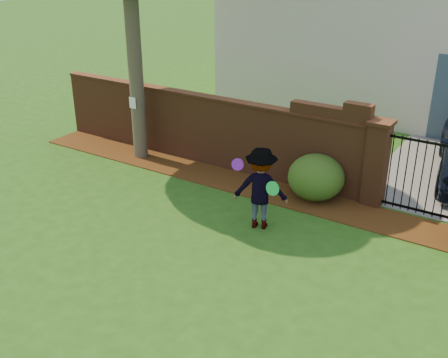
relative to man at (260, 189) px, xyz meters
The scene contains 11 objects.
ground 2.16m from the man, 115.33° to the right, with size 80.00×80.00×0.01m, color #245014.
mulch_bed 2.50m from the man, 139.51° to the left, with size 11.10×1.08×0.03m, color #3D210B.
brick_wall 3.61m from the man, 142.43° to the left, with size 8.70×0.31×2.16m.
pillar_left 2.69m from the man, 54.87° to the left, with size 0.50×0.50×1.88m.
iron_gate 3.44m from the man, 39.72° to the left, with size 1.78×0.03×1.60m.
house 10.46m from the man, 89.14° to the left, with size 12.40×6.40×6.30m.
paper_notice 4.72m from the man, 162.42° to the left, with size 0.20×0.01×0.28m, color white.
shrub_left 1.86m from the man, 77.36° to the left, with size 1.23×1.23×1.01m, color #224E17.
man is the anchor object (origin of this frame).
frisbee_purple 0.66m from the man, 153.42° to the right, with size 0.24×0.24×0.02m, color purple.
frisbee_green 0.40m from the man, 22.33° to the right, with size 0.28×0.28×0.03m, color green.
Camera 1 is at (5.35, -6.46, 5.25)m, focal length 43.16 mm.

